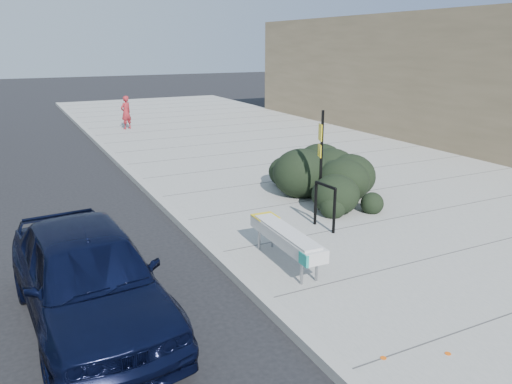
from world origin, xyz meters
TOP-DOWN VIEW (x-y plane):
  - ground at (0.00, 0.00)m, footprint 120.00×120.00m
  - sidewalk_near at (5.60, 5.00)m, footprint 11.20×50.00m
  - curb_near at (0.00, 5.00)m, footprint 0.22×50.00m
  - bench at (0.91, 1.00)m, footprint 0.51×2.15m
  - bike_rack at (2.54, 2.18)m, footprint 0.12×0.68m
  - sign_post at (3.13, 3.26)m, footprint 0.13×0.26m
  - hedge at (3.97, 4.27)m, footprint 2.04×3.70m
  - sedan_navy at (-2.50, 0.78)m, footprint 2.11×4.56m
  - pedestrian at (1.74, 17.14)m, footprint 0.66×0.59m

SIDE VIEW (x-z plane):
  - ground at x=0.00m, z-range 0.00..0.00m
  - sidewalk_near at x=5.60m, z-range 0.00..0.15m
  - curb_near at x=0.00m, z-range 0.00..0.17m
  - bench at x=0.91m, z-range 0.34..0.98m
  - bike_rack at x=2.54m, z-range 0.25..1.24m
  - sedan_navy at x=-2.50m, z-range 0.00..1.51m
  - hedge at x=3.97m, z-range 0.15..1.49m
  - pedestrian at x=1.74m, z-range 0.15..1.67m
  - sign_post at x=3.13m, z-range 0.32..2.69m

